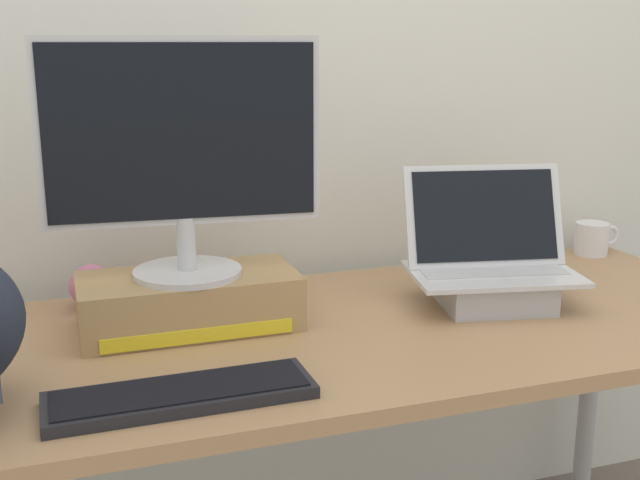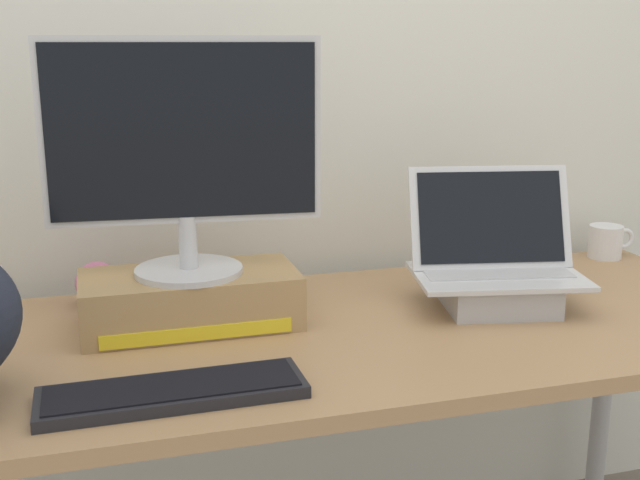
# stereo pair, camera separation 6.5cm
# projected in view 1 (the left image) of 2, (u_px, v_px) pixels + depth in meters

# --- Properties ---
(back_wall) EXTENTS (7.00, 0.10, 2.60)m
(back_wall) POSITION_uv_depth(u_px,v_px,m) (255.00, 29.00, 1.83)
(back_wall) COLOR silver
(back_wall) RESTS_ON ground
(desk) EXTENTS (1.92, 0.72, 0.73)m
(desk) POSITION_uv_depth(u_px,v_px,m) (320.00, 361.00, 1.57)
(desk) COLOR #A87F56
(desk) RESTS_ON ground
(toner_box_yellow) EXTENTS (0.42, 0.21, 0.11)m
(toner_box_yellow) POSITION_uv_depth(u_px,v_px,m) (189.00, 301.00, 1.55)
(toner_box_yellow) COLOR #A88456
(toner_box_yellow) RESTS_ON desk
(desktop_monitor) EXTENTS (0.52, 0.21, 0.45)m
(desktop_monitor) POSITION_uv_depth(u_px,v_px,m) (183.00, 152.00, 1.48)
(desktop_monitor) COLOR silver
(desktop_monitor) RESTS_ON toner_box_yellow
(open_laptop) EXTENTS (0.39, 0.29, 0.29)m
(open_laptop) POSITION_uv_depth(u_px,v_px,m) (491.00, 275.00, 1.69)
(open_laptop) COLOR #ADADB2
(open_laptop) RESTS_ON desk
(external_keyboard) EXTENTS (0.42, 0.13, 0.02)m
(external_keyboard) POSITION_uv_depth(u_px,v_px,m) (181.00, 395.00, 1.24)
(external_keyboard) COLOR black
(external_keyboard) RESTS_ON desk
(coffee_mug) EXTENTS (0.13, 0.09, 0.09)m
(coffee_mug) POSITION_uv_depth(u_px,v_px,m) (593.00, 238.00, 2.08)
(coffee_mug) COLOR silver
(coffee_mug) RESTS_ON desk
(plush_toy) EXTENTS (0.09, 0.09, 0.09)m
(plush_toy) POSITION_uv_depth(u_px,v_px,m) (91.00, 286.00, 1.67)
(plush_toy) COLOR #CC7099
(plush_toy) RESTS_ON desk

